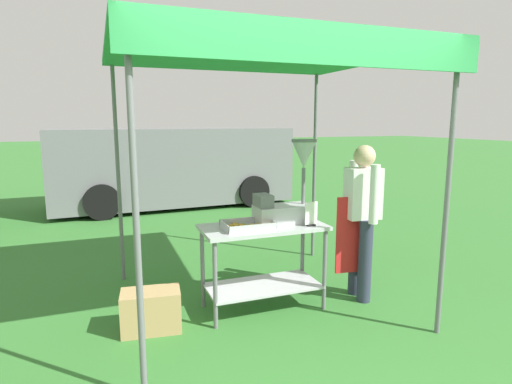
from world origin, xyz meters
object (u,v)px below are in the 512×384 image
Objects in this scene: stall_canopy at (260,60)px; supply_crate at (151,311)px; donut_fryer at (288,193)px; donut_tray at (248,226)px; menu_sign at (311,216)px; vendor at (362,214)px; van_grey at (173,165)px; donut_cart at (263,249)px.

stall_canopy reaches higher than supply_crate.
donut_fryer is at bearing 4.08° from supply_crate.
menu_sign is (0.60, -0.12, 0.08)m from donut_tray.
supply_crate is at bearing 178.71° from vendor.
van_grey reaches higher than donut_fryer.
supply_crate is (-1.10, -0.07, -0.43)m from donut_cart.
menu_sign is at bearing -86.58° from van_grey.
donut_cart is 1.09m from vendor.
donut_tray is 0.54m from donut_fryer.
van_grey is (0.25, 5.68, 0.01)m from donut_tray.
donut_tray is at bearing -169.70° from donut_fryer.
donut_fryer is at bearing 169.13° from vendor.
donut_cart is 1.47× the size of donut_fryer.
vendor is at bearing -6.43° from donut_cart.
donut_cart is 0.57m from menu_sign.
supply_crate is (-1.52, 0.11, -0.76)m from menu_sign.
vendor is (1.04, -0.22, -1.50)m from stall_canopy.
donut_cart is at bearing -90.80° from van_grey.
van_grey is at bearing 89.20° from donut_cart.
donut_tray is 0.62m from menu_sign.
vendor is 2.26m from supply_crate.
donut_tray is 0.09× the size of van_grey.
stall_canopy reaches higher than vendor.
vendor is 5.82m from van_grey.
vendor is at bearing 5.49° from menu_sign.
stall_canopy is at bearing 90.00° from donut_cart.
stall_canopy is 1.54m from menu_sign.
supply_crate is at bearing -171.34° from stall_canopy.
menu_sign reaches higher than supply_crate.
van_grey is at bearing 89.18° from stall_canopy.
vendor is (0.61, 0.06, -0.04)m from menu_sign.
stall_canopy is 1.84m from vendor.
donut_tray is (-0.17, -0.15, -1.54)m from stall_canopy.
vendor reaches higher than supply_crate.
donut_cart is 5.63m from van_grey.
vendor is (0.76, -0.15, -0.24)m from donut_fryer.
menu_sign reaches higher than donut_tray.
donut_tray reaches higher than donut_cart.
donut_cart is at bearing -90.00° from stall_canopy.
donut_tray is at bearing 168.41° from menu_sign.
van_grey is at bearing 87.44° from donut_tray.
van_grey is at bearing 92.04° from donut_fryer.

